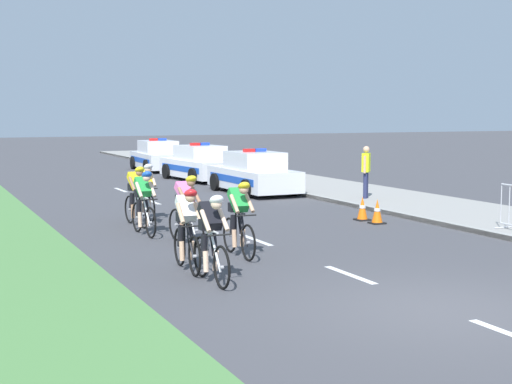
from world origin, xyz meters
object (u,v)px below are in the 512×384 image
object	(u,v)px
cyclist_second	(187,228)
traffic_cone_far	(362,209)
police_car_nearest	(254,174)
police_car_third	(158,157)
cyclist_third	(239,218)
police_car_second	(199,164)
cyclist_seventh	(146,191)
cyclist_lead	(211,237)
traffic_cone_near	(377,212)
cyclist_fourth	(186,208)
cyclist_fifth	(144,202)
cyclist_sixth	(136,195)
spectator_closest	(366,168)

from	to	relation	value
cyclist_second	traffic_cone_far	distance (m)	7.61
police_car_nearest	police_car_third	world-z (taller)	same
cyclist_third	cyclist_second	bearing A→B (deg)	-148.41
police_car_second	cyclist_seventh	bearing A→B (deg)	-117.28
police_car_nearest	police_car_third	distance (m)	11.42
cyclist_second	police_car_nearest	xyz separation A→B (m)	(6.54, 11.44, -0.11)
cyclist_lead	traffic_cone_near	distance (m)	7.80
cyclist_fourth	cyclist_seventh	world-z (taller)	same
cyclist_fifth	cyclist_third	bearing A→B (deg)	-73.66
traffic_cone_far	cyclist_second	bearing A→B (deg)	-147.21
police_car_second	cyclist_sixth	bearing A→B (deg)	-117.50
cyclist_second	traffic_cone_far	size ratio (longest dim) A/B	2.69
cyclist_fourth	cyclist_fifth	distance (m)	1.61
traffic_cone_near	cyclist_second	bearing A→B (deg)	-151.76
cyclist_third	traffic_cone_far	size ratio (longest dim) A/B	2.69
police_car_second	cyclist_fifth	bearing A→B (deg)	-115.59
cyclist_lead	cyclist_fifth	xyz separation A→B (m)	(0.36, 5.27, 0.00)
cyclist_seventh	cyclist_fourth	bearing A→B (deg)	-93.52
cyclist_seventh	police_car_third	bearing A→B (deg)	71.74
police_car_nearest	cyclist_lead	bearing A→B (deg)	-117.41
cyclist_third	traffic_cone_near	xyz separation A→B (m)	(5.01, 2.58, -0.48)
cyclist_lead	police_car_third	bearing A→B (deg)	74.83
cyclist_lead	cyclist_fifth	bearing A→B (deg)	86.06
cyclist_lead	police_car_third	size ratio (longest dim) A/B	0.39
cyclist_third	cyclist_fourth	distance (m)	1.88
police_car_nearest	spectator_closest	world-z (taller)	spectator_closest
cyclist_second	cyclist_third	xyz separation A→B (m)	(1.40, 0.86, 0.00)
cyclist_sixth	police_car_third	world-z (taller)	police_car_third
traffic_cone_far	spectator_closest	bearing A→B (deg)	55.85
cyclist_second	police_car_second	world-z (taller)	police_car_second
cyclist_lead	cyclist_second	size ratio (longest dim) A/B	1.00
cyclist_fifth	cyclist_sixth	bearing A→B (deg)	80.80
cyclist_fourth	cyclist_fifth	xyz separation A→B (m)	(-0.51, 1.53, 0.00)
cyclist_sixth	police_car_second	xyz separation A→B (m)	(5.89, 11.32, -0.11)
cyclist_fifth	traffic_cone_far	bearing A→B (deg)	-0.86
cyclist_sixth	spectator_closest	size ratio (longest dim) A/B	1.03
cyclist_sixth	traffic_cone_near	bearing A→B (deg)	-21.34
cyclist_second	police_car_third	bearing A→B (deg)	74.03
cyclist_fourth	police_car_third	size ratio (longest dim) A/B	0.38
cyclist_seventh	spectator_closest	xyz separation A→B (m)	(7.56, 1.00, 0.30)
police_car_third	cyclist_fifth	bearing A→B (deg)	-108.17
cyclist_third	traffic_cone_far	world-z (taller)	cyclist_third
cyclist_lead	cyclist_fourth	size ratio (longest dim) A/B	1.00
cyclist_lead	cyclist_fifth	distance (m)	5.29
cyclist_fourth	police_car_second	xyz separation A→B (m)	(5.62, 14.32, -0.11)
cyclist_sixth	police_car_nearest	xyz separation A→B (m)	(5.89, 5.76, -0.11)
cyclist_sixth	police_car_third	bearing A→B (deg)	71.09
police_car_nearest	traffic_cone_far	size ratio (longest dim) A/B	6.91
cyclist_third	police_car_nearest	world-z (taller)	police_car_nearest
cyclist_lead	police_car_third	world-z (taller)	police_car_third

